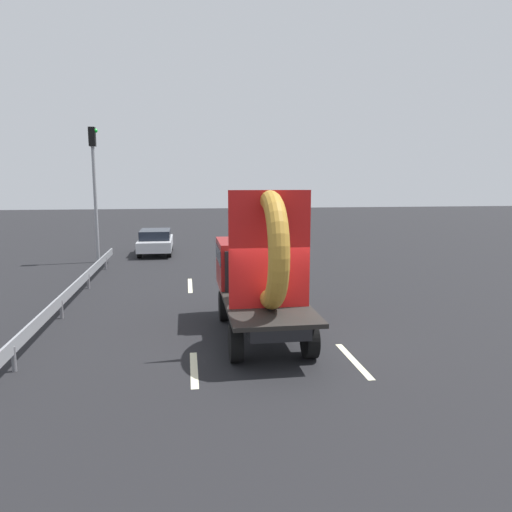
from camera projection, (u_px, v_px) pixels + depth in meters
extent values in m
plane|color=black|center=(279.00, 345.00, 11.88)|extent=(120.00, 120.00, 0.00)
cylinder|color=black|center=(224.00, 306.00, 13.98)|extent=(0.28, 0.86, 0.86)
cylinder|color=black|center=(281.00, 303.00, 14.22)|extent=(0.28, 0.86, 0.86)
cylinder|color=black|center=(236.00, 343.00, 10.75)|extent=(0.28, 0.86, 0.86)
cylinder|color=black|center=(310.00, 340.00, 10.99)|extent=(0.28, 0.86, 0.86)
cube|color=black|center=(262.00, 304.00, 12.45)|extent=(1.30, 5.31, 0.25)
cube|color=maroon|center=(253.00, 263.00, 13.91)|extent=(2.00, 2.08, 1.35)
cube|color=black|center=(253.00, 254.00, 13.81)|extent=(2.02, 1.98, 0.44)
cube|color=black|center=(268.00, 308.00, 11.41)|extent=(2.00, 3.23, 0.10)
cube|color=black|center=(259.00, 271.00, 12.84)|extent=(1.80, 0.08, 1.10)
torus|color=#B7842D|center=(270.00, 250.00, 11.04)|extent=(0.46, 2.74, 2.74)
cube|color=red|center=(270.00, 250.00, 11.04)|extent=(1.90, 0.03, 2.74)
cylinder|color=black|center=(144.00, 245.00, 27.85)|extent=(0.22, 0.63, 0.63)
cylinder|color=black|center=(171.00, 245.00, 28.07)|extent=(0.22, 0.63, 0.63)
cylinder|color=black|center=(139.00, 252.00, 25.26)|extent=(0.22, 0.63, 0.63)
cylinder|color=black|center=(169.00, 251.00, 25.48)|extent=(0.22, 0.63, 0.63)
cube|color=silver|center=(156.00, 243.00, 26.62)|extent=(1.78, 4.15, 0.54)
cube|color=black|center=(155.00, 234.00, 26.44)|extent=(1.60, 2.32, 0.49)
cylinder|color=gray|center=(96.00, 205.00, 23.55)|extent=(0.16, 0.16, 5.66)
cube|color=black|center=(92.00, 137.00, 23.04)|extent=(0.30, 0.36, 0.90)
sphere|color=#19D833|center=(95.00, 131.00, 23.02)|extent=(0.20, 0.20, 0.20)
cube|color=gray|center=(76.00, 286.00, 16.07)|extent=(0.06, 16.11, 0.32)
cylinder|color=slate|center=(14.00, 359.00, 10.21)|extent=(0.10, 0.10, 0.55)
cylinder|color=slate|center=(61.00, 309.00, 14.14)|extent=(0.10, 0.10, 0.55)
cylinder|color=slate|center=(88.00, 281.00, 18.08)|extent=(0.10, 0.10, 0.55)
cylinder|color=slate|center=(106.00, 263.00, 22.02)|extent=(0.10, 0.10, 0.55)
cube|color=beige|center=(194.00, 369.00, 10.36)|extent=(0.16, 2.04, 0.01)
cube|color=beige|center=(190.00, 285.00, 18.66)|extent=(0.16, 2.59, 0.01)
cube|color=beige|center=(354.00, 360.00, 10.86)|extent=(0.16, 2.20, 0.01)
cube|color=beige|center=(284.00, 287.00, 18.44)|extent=(0.16, 3.00, 0.01)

